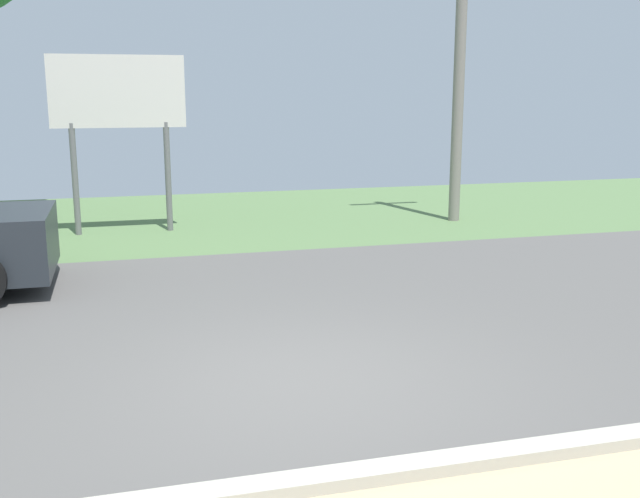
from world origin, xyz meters
TOP-DOWN VIEW (x-y plane):
  - ground_plane at (0.00, 2.95)m, footprint 40.00×22.00m
  - utility_pole at (5.44, 8.15)m, footprint 1.80×0.24m
  - roadside_billboard at (-1.62, 8.57)m, footprint 2.60×0.12m

SIDE VIEW (x-z plane):
  - ground_plane at x=0.00m, z-range -0.15..0.05m
  - roadside_billboard at x=-1.62m, z-range 0.80..4.30m
  - utility_pole at x=5.44m, z-range 0.18..7.64m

